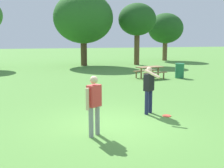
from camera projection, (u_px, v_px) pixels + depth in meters
name	position (u px, v px, depth m)	size (l,w,h in m)	color
ground_plane	(113.00, 124.00, 8.86)	(120.00, 120.00, 0.00)	#568E3D
person_thrower	(94.00, 102.00, 7.68)	(0.50, 0.40, 1.64)	gray
person_catcher	(149.00, 87.00, 9.92)	(0.50, 0.83, 1.64)	#1E234C
frisbee	(167.00, 116.00, 9.75)	(0.29, 0.29, 0.03)	#E04733
picnic_table_near	(150.00, 70.00, 18.46)	(1.97, 1.76, 0.77)	olive
trash_can_beside_table	(180.00, 71.00, 18.70)	(0.59, 0.59, 0.96)	#237047
tree_far_right	(83.00, 18.00, 26.23)	(5.46, 5.46, 6.68)	#4C3823
tree_slender_mid	(137.00, 20.00, 27.00)	(3.55, 3.55, 5.78)	brown
tree_back_left	(165.00, 29.00, 32.11)	(3.92, 3.92, 5.26)	brown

